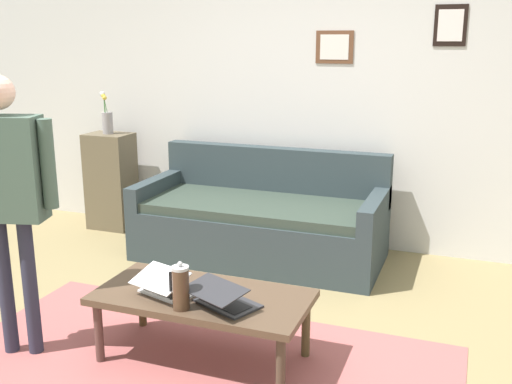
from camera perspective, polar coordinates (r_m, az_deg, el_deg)
ground_plane at (r=3.66m, az=-4.06°, el=-15.02°), size 7.68×7.68×0.00m
area_rug at (r=3.52m, az=-5.74°, el=-16.26°), size 2.87×1.52×0.01m
back_wall at (r=5.28m, az=5.74°, el=9.53°), size 7.04×0.11×2.70m
couch at (r=5.02m, az=0.51°, el=-2.87°), size 2.03×0.92×0.88m
coffee_table at (r=3.44m, az=-5.15°, el=-10.34°), size 1.21×0.59×0.40m
laptop_left at (r=3.25m, az=-3.17°, el=-10.15°), size 0.43×0.41×0.13m
laptop_center at (r=3.43m, az=-8.57°, el=-8.95°), size 0.37×0.36×0.15m
french_press at (r=3.21m, az=-7.23°, el=-9.06°), size 0.11×0.09×0.27m
side_shelf at (r=5.93m, az=-13.69°, el=1.02°), size 0.42×0.32×0.93m
flower_vase at (r=5.82m, az=-14.07°, el=6.73°), size 0.10×0.10×0.40m
person_standing at (r=3.56m, az=-22.78°, el=0.93°), size 0.57×0.29×1.62m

